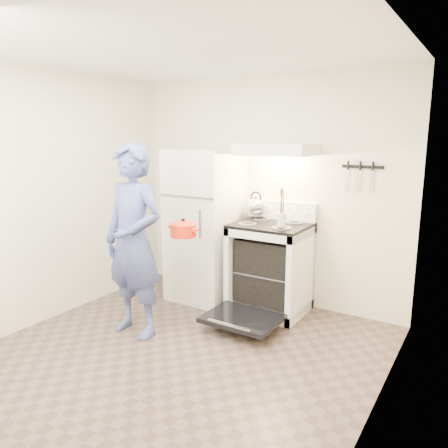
{
  "coord_description": "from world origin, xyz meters",
  "views": [
    {
      "loc": [
        2.15,
        -2.55,
        1.85
      ],
      "look_at": [
        -0.05,
        1.0,
        1.0
      ],
      "focal_mm": 35.0,
      "sensor_mm": 36.0,
      "label": 1
    }
  ],
  "objects": [
    {
      "name": "range_hood",
      "position": [
        0.23,
        1.55,
        1.71
      ],
      "size": [
        0.76,
        0.5,
        0.12
      ],
      "primitive_type": "cube",
      "color": "white",
      "rests_on": "back_wall"
    },
    {
      "name": "stove_body",
      "position": [
        0.23,
        1.48,
        0.46
      ],
      "size": [
        0.76,
        0.65,
        0.92
      ],
      "primitive_type": "cube",
      "color": "white",
      "rests_on": "floor"
    },
    {
      "name": "cooktop",
      "position": [
        0.23,
        1.48,
        0.94
      ],
      "size": [
        0.76,
        0.65,
        0.03
      ],
      "primitive_type": "cube",
      "color": "black",
      "rests_on": "stove_body"
    },
    {
      "name": "utensil_jar",
      "position": [
        0.43,
        1.29,
        1.05
      ],
      "size": [
        0.1,
        0.1,
        0.13
      ],
      "primitive_type": "cylinder",
      "rotation": [
        0.0,
        0.0,
        0.17
      ],
      "color": "silver",
      "rests_on": "cooktop"
    },
    {
      "name": "person",
      "position": [
        -0.61,
        0.33,
        0.89
      ],
      "size": [
        0.67,
        0.45,
        1.78
      ],
      "primitive_type": "imported",
      "rotation": [
        0.0,
        0.0,
        -0.04
      ],
      "color": "#394F73",
      "rests_on": "floor"
    },
    {
      "name": "oven_door",
      "position": [
        0.23,
        0.88,
        0.12
      ],
      "size": [
        0.7,
        0.54,
        0.04
      ],
      "primitive_type": "cube",
      "color": "black",
      "rests_on": "floor"
    },
    {
      "name": "dutch_oven",
      "position": [
        -0.29,
        0.65,
        0.97
      ],
      "size": [
        0.32,
        0.25,
        0.22
      ],
      "primitive_type": null,
      "color": "red",
      "rests_on": "person"
    },
    {
      "name": "backsplash",
      "position": [
        0.23,
        1.76,
        1.05
      ],
      "size": [
        0.76,
        0.07,
        0.2
      ],
      "primitive_type": "cube",
      "color": "white",
      "rests_on": "cooktop"
    },
    {
      "name": "refrigerator",
      "position": [
        -0.58,
        1.45,
        0.85
      ],
      "size": [
        0.7,
        0.7,
        1.7
      ],
      "primitive_type": "cube",
      "color": "white",
      "rests_on": "floor"
    },
    {
      "name": "oven_rack",
      "position": [
        0.23,
        1.48,
        0.44
      ],
      "size": [
        0.6,
        0.52,
        0.01
      ],
      "primitive_type": "cube",
      "color": "gray",
      "rests_on": "stove_body"
    },
    {
      "name": "knife_strip",
      "position": [
        1.05,
        1.79,
        1.55
      ],
      "size": [
        0.4,
        0.02,
        0.03
      ],
      "primitive_type": "cube",
      "color": "black",
      "rests_on": "back_wall"
    },
    {
      "name": "floor",
      "position": [
        0.0,
        0.0,
        0.0
      ],
      "size": [
        3.6,
        3.6,
        0.0
      ],
      "primitive_type": "plane",
      "color": "brown",
      "rests_on": "ground"
    },
    {
      "name": "pizza_stone",
      "position": [
        0.14,
        1.45,
        0.45
      ],
      "size": [
        0.34,
        0.34,
        0.02
      ],
      "primitive_type": "cylinder",
      "color": "#86644A",
      "rests_on": "oven_rack"
    },
    {
      "name": "tea_kettle",
      "position": [
        -0.04,
        1.65,
        1.1
      ],
      "size": [
        0.24,
        0.2,
        0.3
      ],
      "primitive_type": null,
      "color": "#B8B8BD",
      "rests_on": "cooktop"
    },
    {
      "name": "back_wall",
      "position": [
        0.0,
        1.8,
        1.25
      ],
      "size": [
        3.2,
        0.02,
        2.5
      ],
      "primitive_type": "cube",
      "color": "beige",
      "rests_on": "ground"
    }
  ]
}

